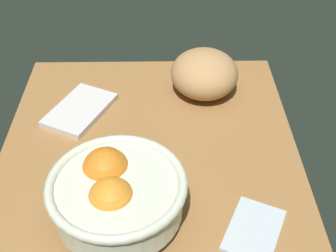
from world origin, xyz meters
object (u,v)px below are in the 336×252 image
(napkin_folded, at_px, (254,229))
(napkin_spare, at_px, (80,110))
(bread_loaf, at_px, (204,74))
(fruit_bowl, at_px, (116,193))

(napkin_folded, xyz_separation_m, napkin_spare, (-0.32, -0.33, 0.00))
(bread_loaf, distance_m, napkin_spare, 0.29)
(fruit_bowl, relative_size, bread_loaf, 1.46)
(fruit_bowl, bearing_deg, napkin_folded, 81.29)
(fruit_bowl, height_order, bread_loaf, fruit_bowl)
(napkin_spare, bearing_deg, bread_loaf, 104.85)
(napkin_folded, bearing_deg, fruit_bowl, -98.71)
(fruit_bowl, distance_m, napkin_folded, 0.24)
(bread_loaf, xyz_separation_m, napkin_spare, (0.07, -0.28, -0.04))
(napkin_folded, bearing_deg, bread_loaf, -172.07)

